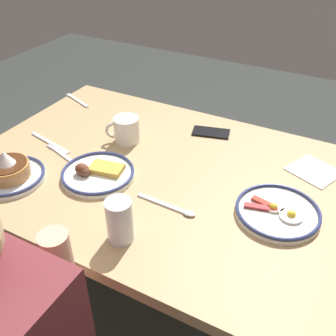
{
  "coord_description": "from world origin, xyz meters",
  "views": [
    {
      "loc": [
        -0.54,
        0.94,
        1.51
      ],
      "look_at": [
        -0.05,
        0.01,
        0.76
      ],
      "focal_mm": 41.48,
      "sensor_mm": 36.0,
      "label": 1
    }
  ],
  "objects_px": {
    "coffee_mug": "(126,129)",
    "tea_spoon": "(174,208)",
    "plate_far_companion": "(97,173)",
    "plate_center_pancakes": "(9,173)",
    "fork_far": "(77,100)",
    "paper_napkin": "(314,171)",
    "drinking_glass": "(120,223)",
    "cell_phone": "(211,132)",
    "plate_near_main": "(278,212)",
    "fork_near": "(62,154)",
    "butter_knife": "(50,143)"
  },
  "relations": [
    {
      "from": "coffee_mug",
      "to": "tea_spoon",
      "type": "relative_size",
      "value": 0.6
    },
    {
      "from": "tea_spoon",
      "to": "plate_far_companion",
      "type": "bearing_deg",
      "value": -4.78
    },
    {
      "from": "plate_center_pancakes",
      "to": "fork_far",
      "type": "distance_m",
      "value": 0.6
    },
    {
      "from": "paper_napkin",
      "to": "drinking_glass",
      "type": "bearing_deg",
      "value": 54.52
    },
    {
      "from": "plate_far_companion",
      "to": "drinking_glass",
      "type": "bearing_deg",
      "value": 138.64
    },
    {
      "from": "fork_far",
      "to": "plate_center_pancakes",
      "type": "bearing_deg",
      "value": 107.9
    },
    {
      "from": "plate_center_pancakes",
      "to": "paper_napkin",
      "type": "relative_size",
      "value": 1.52
    },
    {
      "from": "cell_phone",
      "to": "fork_far",
      "type": "relative_size",
      "value": 0.83
    },
    {
      "from": "plate_near_main",
      "to": "drinking_glass",
      "type": "relative_size",
      "value": 1.92
    },
    {
      "from": "plate_center_pancakes",
      "to": "cell_phone",
      "type": "relative_size",
      "value": 1.58
    },
    {
      "from": "plate_near_main",
      "to": "fork_far",
      "type": "bearing_deg",
      "value": -18.06
    },
    {
      "from": "plate_near_main",
      "to": "tea_spoon",
      "type": "xyz_separation_m",
      "value": [
        0.28,
        0.12,
        -0.01
      ]
    },
    {
      "from": "coffee_mug",
      "to": "cell_phone",
      "type": "xyz_separation_m",
      "value": [
        -0.26,
        -0.2,
        -0.05
      ]
    },
    {
      "from": "paper_napkin",
      "to": "coffee_mug",
      "type": "bearing_deg",
      "value": 11.12
    },
    {
      "from": "plate_far_companion",
      "to": "fork_near",
      "type": "xyz_separation_m",
      "value": [
        0.19,
        -0.04,
        -0.01
      ]
    },
    {
      "from": "cell_phone",
      "to": "fork_near",
      "type": "distance_m",
      "value": 0.58
    },
    {
      "from": "coffee_mug",
      "to": "fork_near",
      "type": "height_order",
      "value": "coffee_mug"
    },
    {
      "from": "drinking_glass",
      "to": "plate_near_main",
      "type": "bearing_deg",
      "value": -140.14
    },
    {
      "from": "paper_napkin",
      "to": "butter_knife",
      "type": "distance_m",
      "value": 0.96
    },
    {
      "from": "plate_near_main",
      "to": "plate_center_pancakes",
      "type": "bearing_deg",
      "value": 16.49
    },
    {
      "from": "fork_far",
      "to": "tea_spoon",
      "type": "xyz_separation_m",
      "value": [
        -0.73,
        0.45,
        0.0
      ]
    },
    {
      "from": "fork_far",
      "to": "plate_near_main",
      "type": "bearing_deg",
      "value": 161.94
    },
    {
      "from": "cell_phone",
      "to": "fork_near",
      "type": "height_order",
      "value": "cell_phone"
    },
    {
      "from": "butter_knife",
      "to": "plate_center_pancakes",
      "type": "bearing_deg",
      "value": 100.0
    },
    {
      "from": "plate_near_main",
      "to": "coffee_mug",
      "type": "relative_size",
      "value": 2.1
    },
    {
      "from": "cell_phone",
      "to": "plate_far_companion",
      "type": "bearing_deg",
      "value": 48.29
    },
    {
      "from": "fork_far",
      "to": "cell_phone",
      "type": "bearing_deg",
      "value": -178.46
    },
    {
      "from": "cell_phone",
      "to": "fork_near",
      "type": "relative_size",
      "value": 0.77
    },
    {
      "from": "coffee_mug",
      "to": "tea_spoon",
      "type": "xyz_separation_m",
      "value": [
        -0.34,
        0.26,
        -0.05
      ]
    },
    {
      "from": "plate_far_companion",
      "to": "butter_knife",
      "type": "relative_size",
      "value": 1.12
    },
    {
      "from": "plate_near_main",
      "to": "fork_near",
      "type": "distance_m",
      "value": 0.78
    },
    {
      "from": "fork_far",
      "to": "drinking_glass",
      "type": "bearing_deg",
      "value": 136.43
    },
    {
      "from": "plate_near_main",
      "to": "plate_far_companion",
      "type": "relative_size",
      "value": 1.02
    },
    {
      "from": "plate_center_pancakes",
      "to": "cell_phone",
      "type": "distance_m",
      "value": 0.75
    },
    {
      "from": "paper_napkin",
      "to": "butter_knife",
      "type": "height_order",
      "value": "butter_knife"
    },
    {
      "from": "plate_far_companion",
      "to": "fork_near",
      "type": "bearing_deg",
      "value": -13.03
    },
    {
      "from": "fork_near",
      "to": "fork_far",
      "type": "distance_m",
      "value": 0.45
    },
    {
      "from": "butter_knife",
      "to": "tea_spoon",
      "type": "relative_size",
      "value": 1.1
    },
    {
      "from": "drinking_glass",
      "to": "paper_napkin",
      "type": "bearing_deg",
      "value": -125.48
    },
    {
      "from": "plate_far_companion",
      "to": "tea_spoon",
      "type": "distance_m",
      "value": 0.3
    },
    {
      "from": "plate_near_main",
      "to": "plate_center_pancakes",
      "type": "height_order",
      "value": "plate_center_pancakes"
    },
    {
      "from": "coffee_mug",
      "to": "plate_near_main",
      "type": "bearing_deg",
      "value": 167.05
    },
    {
      "from": "fork_near",
      "to": "fork_far",
      "type": "height_order",
      "value": "same"
    },
    {
      "from": "plate_near_main",
      "to": "plate_far_companion",
      "type": "height_order",
      "value": "plate_far_companion"
    },
    {
      "from": "plate_near_main",
      "to": "fork_near",
      "type": "height_order",
      "value": "plate_near_main"
    },
    {
      "from": "drinking_glass",
      "to": "fork_far",
      "type": "xyz_separation_m",
      "value": [
        0.66,
        -0.62,
        -0.06
      ]
    },
    {
      "from": "plate_far_companion",
      "to": "tea_spoon",
      "type": "bearing_deg",
      "value": 175.22
    },
    {
      "from": "plate_near_main",
      "to": "fork_far",
      "type": "relative_size",
      "value": 1.44
    },
    {
      "from": "plate_near_main",
      "to": "fork_far",
      "type": "distance_m",
      "value": 1.06
    },
    {
      "from": "plate_center_pancakes",
      "to": "fork_far",
      "type": "xyz_separation_m",
      "value": [
        0.19,
        -0.57,
        -0.03
      ]
    }
  ]
}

